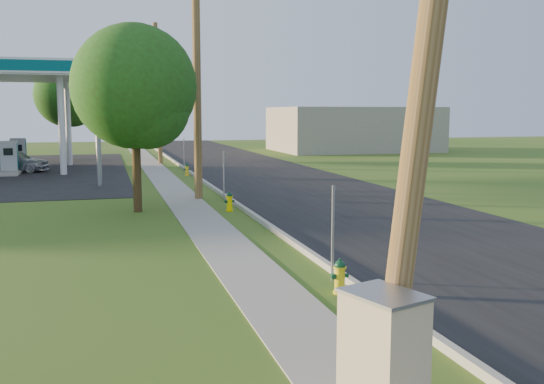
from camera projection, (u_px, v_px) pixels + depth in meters
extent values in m
plane|color=#305C15|center=(424.00, 362.00, 8.51)|extent=(140.00, 140.00, 0.00)
cube|color=black|center=(391.00, 223.00, 19.25)|extent=(8.00, 120.00, 0.02)
cube|color=#A09D92|center=(270.00, 227.00, 18.19)|extent=(0.15, 120.00, 0.15)
cube|color=gray|center=(213.00, 232.00, 17.73)|extent=(1.50, 120.00, 0.03)
cylinder|color=brown|center=(197.00, 77.00, 23.96)|extent=(0.32, 0.32, 9.80)
cylinder|color=brown|center=(158.00, 94.00, 41.18)|extent=(0.49, 0.32, 9.50)
cube|color=brown|center=(157.00, 38.00, 40.70)|extent=(1.40, 0.10, 0.12)
cube|color=gray|center=(333.00, 234.00, 12.46)|extent=(0.05, 0.04, 2.00)
cube|color=gray|center=(224.00, 176.00, 23.73)|extent=(0.05, 0.04, 2.00)
cube|color=gray|center=(184.00, 156.00, 35.39)|extent=(0.05, 0.04, 2.00)
cylinder|color=silver|center=(62.00, 126.00, 33.86)|extent=(0.36, 0.36, 5.50)
cylinder|color=silver|center=(68.00, 124.00, 40.17)|extent=(0.36, 0.36, 5.50)
cube|color=#A09D92|center=(10.00, 173.00, 34.66)|extent=(1.20, 3.20, 0.18)
cube|color=#9EA0A3|center=(9.00, 156.00, 34.53)|extent=(0.90, 0.50, 1.70)
cube|color=#00535B|center=(9.00, 156.00, 34.53)|extent=(0.94, 0.40, 1.50)
cube|color=black|center=(8.00, 152.00, 34.24)|extent=(0.50, 0.02, 0.40)
cube|color=#A09D92|center=(19.00, 167.00, 38.48)|extent=(1.20, 3.20, 0.18)
cube|color=#9EA0A3|center=(18.00, 152.00, 38.35)|extent=(0.90, 0.50, 1.70)
cube|color=#00535B|center=(18.00, 152.00, 38.35)|extent=(0.94, 0.40, 1.50)
cube|color=black|center=(18.00, 148.00, 38.06)|extent=(0.50, 0.02, 0.40)
cylinder|color=gray|center=(98.00, 134.00, 28.50)|extent=(0.24, 0.24, 5.00)
cube|color=silver|center=(95.00, 62.00, 28.07)|extent=(0.30, 2.00, 2.00)
cube|color=#00535B|center=(95.00, 45.00, 27.97)|extent=(0.34, 2.04, 0.50)
cube|color=gray|center=(353.00, 129.00, 56.01)|extent=(14.00, 10.00, 4.00)
cylinder|color=#322414|center=(137.00, 164.00, 21.22)|extent=(0.30, 0.30, 3.37)
sphere|color=#234314|center=(134.00, 86.00, 20.88)|extent=(4.31, 4.31, 4.31)
sphere|color=#234314|center=(147.00, 106.00, 20.78)|extent=(2.96, 2.96, 2.96)
cylinder|color=#322414|center=(68.00, 135.00, 45.35)|extent=(0.30, 0.30, 3.71)
sphere|color=#234314|center=(67.00, 95.00, 44.97)|extent=(4.75, 4.75, 4.75)
sphere|color=#234314|center=(73.00, 105.00, 44.88)|extent=(3.26, 3.26, 3.26)
cylinder|color=yellow|center=(339.00, 292.00, 11.72)|extent=(0.26, 0.26, 0.06)
cylinder|color=yellow|center=(340.00, 280.00, 11.69)|extent=(0.20, 0.20, 0.55)
cylinder|color=yellow|center=(340.00, 267.00, 11.66)|extent=(0.26, 0.26, 0.04)
sphere|color=#0D3B1E|center=(340.00, 266.00, 11.65)|extent=(0.21, 0.21, 0.21)
cylinder|color=#0D3B1E|center=(340.00, 260.00, 11.64)|extent=(0.05, 0.05, 0.06)
cylinder|color=#0D3B1E|center=(342.00, 278.00, 11.55)|extent=(0.10, 0.11, 0.10)
cylinder|color=#0D3B1E|center=(333.00, 276.00, 11.65)|extent=(0.09, 0.08, 0.08)
cylinder|color=#0D3B1E|center=(346.00, 275.00, 11.71)|extent=(0.09, 0.08, 0.08)
cylinder|color=#F9DE00|center=(229.00, 210.00, 21.55)|extent=(0.26, 0.26, 0.06)
cylinder|color=#F9DE00|center=(229.00, 203.00, 21.52)|extent=(0.21, 0.21, 0.56)
cylinder|color=#F9DE00|center=(229.00, 197.00, 21.49)|extent=(0.26, 0.26, 0.04)
sphere|color=#09321A|center=(229.00, 196.00, 21.48)|extent=(0.22, 0.22, 0.22)
cylinder|color=#09321A|center=(229.00, 192.00, 21.47)|extent=(0.05, 0.05, 0.06)
cylinder|color=#09321A|center=(231.00, 202.00, 21.39)|extent=(0.12, 0.13, 0.10)
cylinder|color=#09321A|center=(226.00, 202.00, 21.45)|extent=(0.11, 0.10, 0.08)
cylinder|color=#09321A|center=(233.00, 201.00, 21.57)|extent=(0.11, 0.10, 0.08)
cylinder|color=yellow|center=(187.00, 175.00, 33.76)|extent=(0.26, 0.26, 0.06)
cylinder|color=yellow|center=(187.00, 171.00, 33.73)|extent=(0.20, 0.20, 0.55)
cylinder|color=yellow|center=(187.00, 167.00, 33.70)|extent=(0.26, 0.26, 0.04)
sphere|color=#073C1F|center=(187.00, 166.00, 33.69)|extent=(0.21, 0.21, 0.21)
cylinder|color=#073C1F|center=(187.00, 164.00, 33.68)|extent=(0.05, 0.05, 0.06)
cylinder|color=#073C1F|center=(188.00, 170.00, 33.60)|extent=(0.12, 0.12, 0.10)
cylinder|color=#073C1F|center=(185.00, 170.00, 33.67)|extent=(0.10, 0.10, 0.08)
cylinder|color=#073C1F|center=(189.00, 169.00, 33.77)|extent=(0.10, 0.10, 0.08)
cube|color=tan|center=(383.00, 360.00, 6.73)|extent=(0.87, 1.00, 1.47)
cube|color=gray|center=(384.00, 294.00, 6.63)|extent=(0.92, 1.05, 0.04)
imported|color=#ABADB3|center=(14.00, 161.00, 35.65)|extent=(4.19, 2.70, 1.33)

